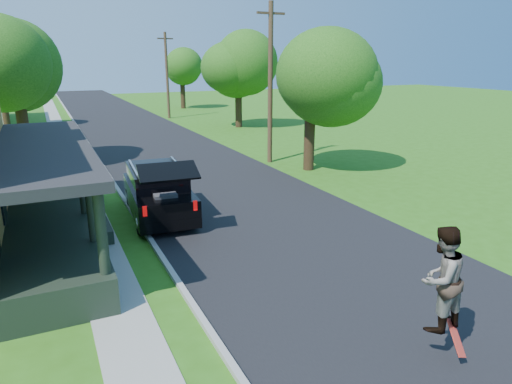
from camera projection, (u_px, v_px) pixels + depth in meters
name	position (u px, v px, depth m)	size (l,w,h in m)	color
ground	(354.00, 284.00, 11.58)	(140.00, 140.00, 0.00)	#2D6113
street	(161.00, 149.00, 28.94)	(8.00, 120.00, 0.02)	black
curb	(94.00, 154.00, 27.29)	(0.15, 120.00, 0.12)	#969692
sidewalk	(67.00, 156.00, 26.65)	(1.30, 120.00, 0.03)	#97968F
black_suv	(158.00, 192.00, 16.32)	(2.31, 5.25, 2.39)	black
skateboarder	(441.00, 279.00, 8.35)	(1.09, 0.91, 2.03)	black
skateboard	(456.00, 339.00, 8.55)	(0.35, 0.54, 0.56)	#9E190D
tree_left_mid	(12.00, 57.00, 22.24)	(5.70, 5.33, 8.14)	black
tree_right_near	(311.00, 71.00, 22.15)	(6.88, 6.62, 7.78)	black
tree_right_mid	(237.00, 58.00, 36.58)	(6.95, 6.71, 8.49)	black
tree_right_far	(181.00, 64.00, 51.12)	(4.74, 4.61, 7.32)	black
utility_pole_near	(270.00, 82.00, 24.04)	(1.58, 0.26, 8.31)	#402C1D
utility_pole_far	(167.00, 75.00, 42.66)	(1.56, 0.39, 7.85)	#402C1D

